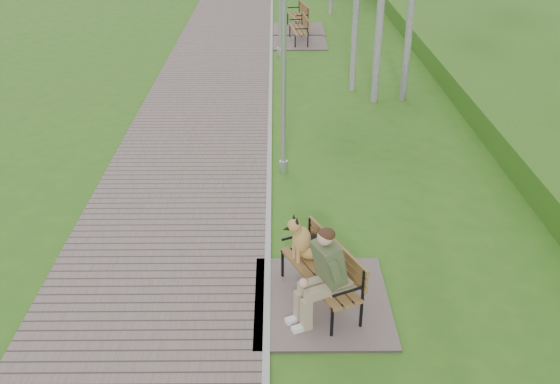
% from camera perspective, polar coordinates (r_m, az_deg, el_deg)
% --- Properties ---
extents(ground, '(120.00, 120.00, 0.00)m').
position_cam_1_polar(ground, '(10.48, -1.12, -6.03)').
color(ground, '#30621B').
rests_on(ground, ground).
extents(walkway, '(3.50, 67.00, 0.04)m').
position_cam_1_polar(walkway, '(30.83, -4.15, 16.77)').
color(walkway, '#6C5B57').
rests_on(walkway, ground).
extents(kerb, '(0.10, 67.00, 0.05)m').
position_cam_1_polar(kerb, '(30.77, -0.75, 16.82)').
color(kerb, '#999993').
rests_on(kerb, ground).
extents(embankment, '(14.00, 70.00, 1.60)m').
position_cam_1_polar(embankment, '(31.62, 22.39, 15.09)').
color(embankment, '#44741E').
rests_on(embankment, ground).
extents(bench_main, '(2.01, 2.24, 1.76)m').
position_cam_1_polar(bench_main, '(9.19, 3.35, -7.73)').
color(bench_main, '#6C5B57').
rests_on(bench_main, ground).
extents(bench_second, '(2.03, 2.25, 1.24)m').
position_cam_1_polar(bench_second, '(25.71, 1.62, 15.12)').
color(bench_second, '#6C5B57').
rests_on(bench_second, ground).
extents(bench_third, '(1.96, 2.18, 1.20)m').
position_cam_1_polar(bench_third, '(23.66, 1.72, 13.99)').
color(bench_third, '#6C5B57').
rests_on(bench_third, ground).
extents(lamp_post_near, '(0.18, 0.18, 4.55)m').
position_cam_1_polar(lamp_post_near, '(12.57, 0.34, 10.58)').
color(lamp_post_near, '#A5A7AD').
rests_on(lamp_post_near, ground).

